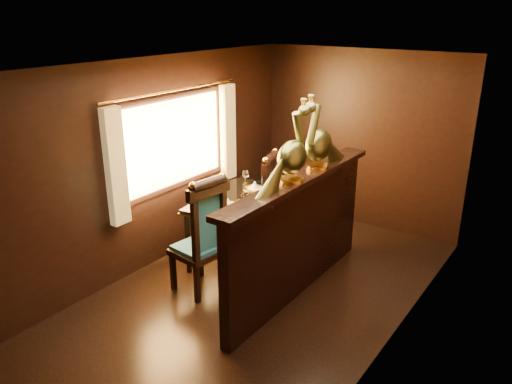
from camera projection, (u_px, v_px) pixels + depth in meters
ground at (258, 294)px, 5.58m from camera, size 5.00×5.00×0.00m
room_shell at (253, 156)px, 5.09m from camera, size 3.04×5.04×2.52m
partition at (298, 234)px, 5.38m from camera, size 0.26×2.70×1.36m
dining_table at (239, 203)px, 6.15m from camera, size 1.01×1.48×1.02m
chair_left at (205, 234)px, 5.35m from camera, size 0.55×0.58×1.39m
chair_right at (264, 204)px, 6.17m from camera, size 0.63×0.65×1.39m
peacock_left at (292, 142)px, 4.87m from camera, size 0.26×0.69×0.82m
peacock_right at (319, 131)px, 5.29m from camera, size 0.26×0.70×0.83m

